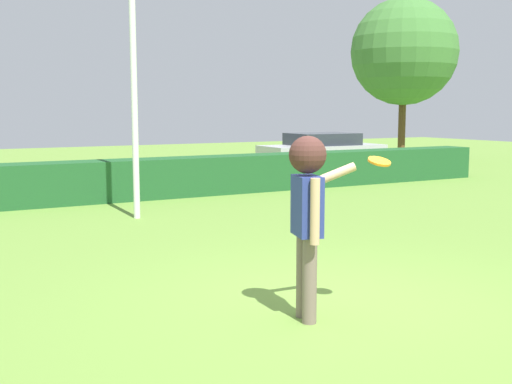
# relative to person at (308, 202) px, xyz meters

# --- Properties ---
(ground_plane) EXTENTS (60.00, 60.00, 0.00)m
(ground_plane) POSITION_rel_person_xyz_m (0.56, 0.21, -1.17)
(ground_plane) COLOR olive
(person) EXTENTS (0.82, 0.55, 1.80)m
(person) POSITION_rel_person_xyz_m (0.00, 0.00, 0.00)
(person) COLOR #77645A
(person) RESTS_ON ground
(frisbee) EXTENTS (0.23, 0.22, 0.09)m
(frisbee) POSITION_rel_person_xyz_m (0.66, -0.24, 0.38)
(frisbee) COLOR orange
(lamppost) EXTENTS (0.24, 0.24, 6.05)m
(lamppost) POSITION_rel_person_xyz_m (0.49, 6.48, 2.17)
(lamppost) COLOR silver
(lamppost) RESTS_ON ground
(hedge_row) EXTENTS (22.07, 0.90, 0.91)m
(hedge_row) POSITION_rel_person_xyz_m (0.56, 9.01, -0.71)
(hedge_row) COLOR #1F5427
(hedge_row) RESTS_ON ground
(parked_car_silver) EXTENTS (4.24, 1.90, 1.25)m
(parked_car_silver) POSITION_rel_person_xyz_m (9.11, 12.67, -0.48)
(parked_car_silver) COLOR #B7B7BC
(parked_car_silver) RESTS_ON ground
(oak_tree) EXTENTS (4.14, 4.14, 6.34)m
(oak_tree) POSITION_rel_person_xyz_m (14.04, 14.25, 3.09)
(oak_tree) COLOR #53391F
(oak_tree) RESTS_ON ground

